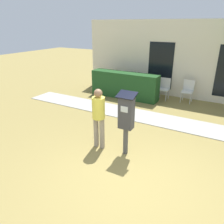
{
  "coord_description": "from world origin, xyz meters",
  "views": [
    {
      "loc": [
        1.49,
        -3.44,
        3.03
      ],
      "look_at": [
        -0.9,
        0.79,
        1.05
      ],
      "focal_mm": 35.0,
      "sensor_mm": 36.0,
      "label": 1
    }
  ],
  "objects_px": {
    "parking_meter": "(126,116)",
    "outdoor_chair_left": "(164,87)",
    "person_standing": "(99,114)",
    "outdoor_chair_middle": "(188,89)"
  },
  "relations": [
    {
      "from": "person_standing",
      "to": "outdoor_chair_left",
      "type": "height_order",
      "value": "person_standing"
    },
    {
      "from": "parking_meter",
      "to": "outdoor_chair_middle",
      "type": "height_order",
      "value": "parking_meter"
    },
    {
      "from": "parking_meter",
      "to": "outdoor_chair_left",
      "type": "height_order",
      "value": "parking_meter"
    },
    {
      "from": "parking_meter",
      "to": "person_standing",
      "type": "xyz_separation_m",
      "value": [
        -0.73,
        -0.06,
        -0.09
      ]
    },
    {
      "from": "person_standing",
      "to": "outdoor_chair_left",
      "type": "distance_m",
      "value": 4.73
    },
    {
      "from": "person_standing",
      "to": "outdoor_chair_left",
      "type": "bearing_deg",
      "value": 48.32
    },
    {
      "from": "outdoor_chair_left",
      "to": "outdoor_chair_middle",
      "type": "xyz_separation_m",
      "value": [
        0.95,
        0.13,
        0.0
      ]
    },
    {
      "from": "person_standing",
      "to": "outdoor_chair_middle",
      "type": "bearing_deg",
      "value": 37.42
    },
    {
      "from": "outdoor_chair_left",
      "to": "parking_meter",
      "type": "bearing_deg",
      "value": -63.76
    },
    {
      "from": "outdoor_chair_left",
      "to": "person_standing",
      "type": "bearing_deg",
      "value": -72.76
    }
  ]
}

